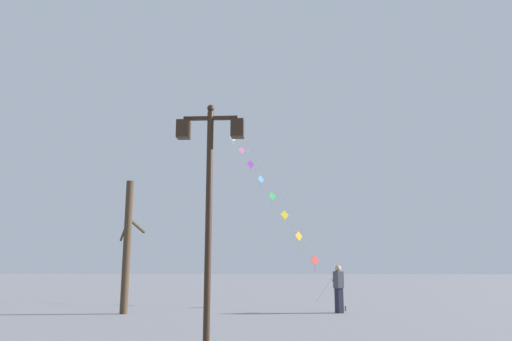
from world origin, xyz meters
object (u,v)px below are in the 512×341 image
object	(u,v)px
kite_flyer	(339,287)
twin_lantern_lamp_post	(209,176)
bare_tree	(127,244)
kite_train	(272,196)

from	to	relation	value
kite_flyer	twin_lantern_lamp_post	bearing A→B (deg)	132.32
twin_lantern_lamp_post	kite_flyer	bearing A→B (deg)	66.26
twin_lantern_lamp_post	bare_tree	world-z (taller)	twin_lantern_lamp_post
kite_train	kite_flyer	distance (m)	7.91
kite_flyer	bare_tree	size ratio (longest dim) A/B	0.36
kite_train	bare_tree	distance (m)	9.01
twin_lantern_lamp_post	bare_tree	xyz separation A→B (m)	(-4.17, 7.34, -1.11)
kite_train	kite_flyer	xyz separation A→B (m)	(2.59, -6.11, -4.30)
twin_lantern_lamp_post	kite_flyer	world-z (taller)	twin_lantern_lamp_post
kite_train	kite_flyer	bearing A→B (deg)	-67.03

